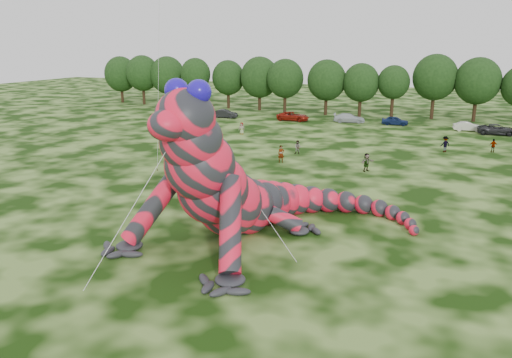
{
  "coord_description": "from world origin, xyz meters",
  "views": [
    {
      "loc": [
        11.14,
        -28.48,
        12.21
      ],
      "look_at": [
        -0.05,
        -0.68,
        4.0
      ],
      "focal_mm": 35.0,
      "sensor_mm": 36.0,
      "label": 1
    }
  ],
  "objects_px": {
    "car_2": "(293,116)",
    "tree_1": "(143,80)",
    "tree_3": "(196,83)",
    "car_4": "(395,121)",
    "tree_4": "(228,84)",
    "car_6": "(497,130)",
    "car_3": "(349,118)",
    "spectator_3": "(493,146)",
    "car_0": "(197,112)",
    "spectator_4": "(242,128)",
    "car_5": "(468,127)",
    "tree_7": "(326,87)",
    "tree_5": "(260,84)",
    "tree_0": "(121,79)",
    "tree_10": "(434,87)",
    "spectator_5": "(367,162)",
    "tree_11": "(477,90)",
    "spectator_1": "(298,147)",
    "tree_2": "(168,81)",
    "tree_8": "(361,90)",
    "tree_9": "(393,92)",
    "spectator_2": "(445,144)",
    "inflatable_gecko": "(243,155)",
    "tree_6": "(285,86)",
    "spectator_0": "(281,154)",
    "car_1": "(225,114)"
  },
  "relations": [
    {
      "from": "tree_4",
      "to": "spectator_5",
      "type": "xyz_separation_m",
      "value": [
        33.12,
        -39.14,
        -3.62
      ]
    },
    {
      "from": "tree_6",
      "to": "car_6",
      "type": "bearing_deg",
      "value": -16.47
    },
    {
      "from": "tree_2",
      "to": "spectator_0",
      "type": "xyz_separation_m",
      "value": [
        37.52,
        -38.83,
        -3.9
      ]
    },
    {
      "from": "tree_9",
      "to": "car_4",
      "type": "bearing_deg",
      "value": -78.65
    },
    {
      "from": "car_3",
      "to": "spectator_3",
      "type": "distance_m",
      "value": 25.52
    },
    {
      "from": "car_4",
      "to": "spectator_2",
      "type": "distance_m",
      "value": 19.51
    },
    {
      "from": "tree_11",
      "to": "spectator_0",
      "type": "bearing_deg",
      "value": -116.75
    },
    {
      "from": "tree_9",
      "to": "car_4",
      "type": "relative_size",
      "value": 2.19
    },
    {
      "from": "spectator_2",
      "to": "spectator_3",
      "type": "relative_size",
      "value": 1.18
    },
    {
      "from": "tree_8",
      "to": "car_1",
      "type": "relative_size",
      "value": 2.11
    },
    {
      "from": "car_5",
      "to": "tree_11",
      "type": "bearing_deg",
      "value": -14.69
    },
    {
      "from": "tree_10",
      "to": "car_4",
      "type": "height_order",
      "value": "tree_10"
    },
    {
      "from": "tree_7",
      "to": "tree_5",
      "type": "bearing_deg",
      "value": 172.87
    },
    {
      "from": "tree_2",
      "to": "spectator_1",
      "type": "bearing_deg",
      "value": -42.1
    },
    {
      "from": "tree_4",
      "to": "tree_8",
      "type": "relative_size",
      "value": 1.01
    },
    {
      "from": "tree_1",
      "to": "car_2",
      "type": "xyz_separation_m",
      "value": [
        35.09,
        -9.85,
        -4.18
      ]
    },
    {
      "from": "tree_3",
      "to": "car_4",
      "type": "relative_size",
      "value": 2.38
    },
    {
      "from": "tree_9",
      "to": "car_2",
      "type": "bearing_deg",
      "value": -147.47
    },
    {
      "from": "inflatable_gecko",
      "to": "tree_8",
      "type": "xyz_separation_m",
      "value": [
        -2.87,
        56.67,
        -0.72
      ]
    },
    {
      "from": "tree_0",
      "to": "car_6",
      "type": "relative_size",
      "value": 1.86
    },
    {
      "from": "car_0",
      "to": "car_2",
      "type": "distance_m",
      "value": 17.07
    },
    {
      "from": "car_6",
      "to": "spectator_5",
      "type": "bearing_deg",
      "value": 151.66
    },
    {
      "from": "tree_0",
      "to": "tree_5",
      "type": "height_order",
      "value": "tree_5"
    },
    {
      "from": "tree_6",
      "to": "car_4",
      "type": "xyz_separation_m",
      "value": [
        20.13,
        -6.84,
        -4.07
      ]
    },
    {
      "from": "car_2",
      "to": "tree_1",
      "type": "bearing_deg",
      "value": 74.81
    },
    {
      "from": "spectator_4",
      "to": "spectator_5",
      "type": "distance_m",
      "value": 24.24
    },
    {
      "from": "tree_2",
      "to": "car_0",
      "type": "xyz_separation_m",
      "value": [
        12.7,
        -11.28,
        -4.19
      ]
    },
    {
      "from": "tree_3",
      "to": "tree_11",
      "type": "relative_size",
      "value": 0.94
    },
    {
      "from": "car_0",
      "to": "spectator_4",
      "type": "xyz_separation_m",
      "value": [
        14.24,
        -13.59,
        0.18
      ]
    },
    {
      "from": "tree_7",
      "to": "car_5",
      "type": "bearing_deg",
      "value": -20.56
    },
    {
      "from": "tree_10",
      "to": "spectator_1",
      "type": "distance_m",
      "value": 36.58
    },
    {
      "from": "spectator_2",
      "to": "spectator_0",
      "type": "relative_size",
      "value": 1.01
    },
    {
      "from": "tree_9",
      "to": "spectator_5",
      "type": "xyz_separation_m",
      "value": [
        2.41,
        -37.78,
        -3.43
      ]
    },
    {
      "from": "tree_10",
      "to": "spectator_5",
      "type": "xyz_separation_m",
      "value": [
        -3.92,
        -39.01,
        -4.34
      ]
    },
    {
      "from": "tree_10",
      "to": "car_2",
      "type": "height_order",
      "value": "tree_10"
    },
    {
      "from": "tree_4",
      "to": "spectator_1",
      "type": "xyz_separation_m",
      "value": [
        24.56,
        -34.23,
        -3.73
      ]
    },
    {
      "from": "tree_1",
      "to": "tree_2",
      "type": "relative_size",
      "value": 1.02
    },
    {
      "from": "tree_4",
      "to": "tree_11",
      "type": "relative_size",
      "value": 0.9
    },
    {
      "from": "tree_10",
      "to": "car_0",
      "type": "xyz_separation_m",
      "value": [
        -37.72,
        -11.09,
        -4.62
      ]
    },
    {
      "from": "inflatable_gecko",
      "to": "tree_11",
      "type": "relative_size",
      "value": 2.06
    },
    {
      "from": "tree_8",
      "to": "tree_11",
      "type": "relative_size",
      "value": 0.89
    },
    {
      "from": "spectator_5",
      "to": "car_0",
      "type": "bearing_deg",
      "value": 83.69
    },
    {
      "from": "tree_6",
      "to": "car_0",
      "type": "xyz_separation_m",
      "value": [
        -12.76,
        -9.2,
        -4.11
      ]
    },
    {
      "from": "spectator_4",
      "to": "inflatable_gecko",
      "type": "bearing_deg",
      "value": -72.41
    },
    {
      "from": "car_0",
      "to": "spectator_1",
      "type": "distance_m",
      "value": 34.15
    },
    {
      "from": "tree_3",
      "to": "car_5",
      "type": "height_order",
      "value": "tree_3"
    },
    {
      "from": "car_2",
      "to": "spectator_0",
      "type": "relative_size",
      "value": 2.83
    },
    {
      "from": "tree_5",
      "to": "car_0",
      "type": "bearing_deg",
      "value": -123.31
    },
    {
      "from": "tree_3",
      "to": "spectator_0",
      "type": "relative_size",
      "value": 5.15
    },
    {
      "from": "tree_4",
      "to": "car_6",
      "type": "bearing_deg",
      "value": -14.7
    }
  ]
}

